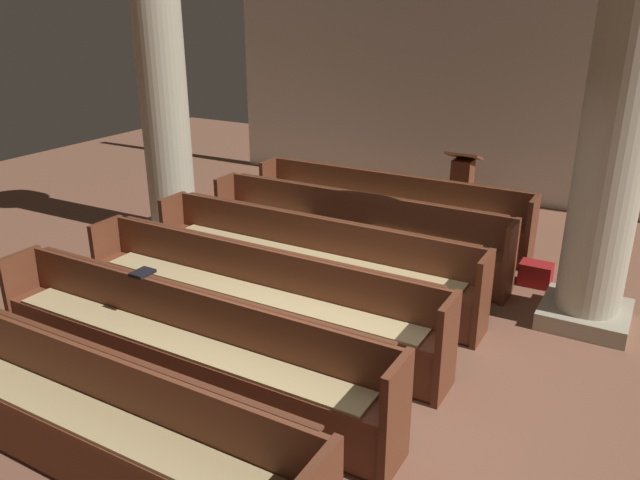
{
  "coord_description": "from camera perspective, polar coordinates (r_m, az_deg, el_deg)",
  "views": [
    {
      "loc": [
        2.31,
        -4.0,
        3.08
      ],
      "look_at": [
        -0.69,
        1.27,
        0.75
      ],
      "focal_mm": 35.02,
      "sensor_mm": 36.0,
      "label": 1
    }
  ],
  "objects": [
    {
      "name": "pew_row_2",
      "position": [
        6.79,
        -0.98,
        -1.48
      ],
      "size": [
        3.89,
        0.47,
        0.88
      ],
      "color": "brown",
      "rests_on": "ground"
    },
    {
      "name": "pew_row_3",
      "position": [
        5.99,
        -6.07,
        -4.8
      ],
      "size": [
        3.89,
        0.46,
        0.88
      ],
      "color": "brown",
      "rests_on": "ground"
    },
    {
      "name": "pillar_far_side",
      "position": [
        8.64,
        -14.16,
        13.12
      ],
      "size": [
        0.91,
        0.91,
        3.83
      ],
      "color": "#9F967E",
      "rests_on": "ground"
    },
    {
      "name": "pew_row_5",
      "position": [
        4.7,
        -21.41,
        -14.2
      ],
      "size": [
        3.89,
        0.47,
        0.88
      ],
      "color": "brown",
      "rests_on": "ground"
    },
    {
      "name": "pillar_aisle_side",
      "position": [
        6.38,
        25.45,
        9.13
      ],
      "size": [
        0.91,
        0.91,
        3.83
      ],
      "color": "#9F967E",
      "rests_on": "ground"
    },
    {
      "name": "pew_row_0",
      "position": [
        8.55,
        6.17,
        3.19
      ],
      "size": [
        3.89,
        0.46,
        0.88
      ],
      "color": "brown",
      "rests_on": "ground"
    },
    {
      "name": "ground_plane",
      "position": [
        5.56,
        -0.33,
        -12.67
      ],
      "size": [
        19.2,
        19.2,
        0.0
      ],
      "primitive_type": "plane",
      "color": "brown"
    },
    {
      "name": "lectern",
      "position": [
        9.37,
        12.74,
        4.19
      ],
      "size": [
        0.48,
        0.45,
        1.08
      ],
      "color": "#562B1A",
      "rests_on": "ground"
    },
    {
      "name": "pew_row_1",
      "position": [
        7.65,
        3.0,
        1.12
      ],
      "size": [
        3.89,
        0.46,
        0.88
      ],
      "color": "brown",
      "rests_on": "ground"
    },
    {
      "name": "back_wall",
      "position": [
        10.38,
        17.29,
        15.52
      ],
      "size": [
        10.0,
        0.16,
        4.5
      ],
      "primitive_type": "cube",
      "color": "beige",
      "rests_on": "ground"
    },
    {
      "name": "hymn_book",
      "position": [
        5.58,
        -15.92,
        -2.9
      ],
      "size": [
        0.15,
        0.19,
        0.03
      ],
      "primitive_type": "cube",
      "color": "black",
      "rests_on": "pew_row_4"
    },
    {
      "name": "pew_row_4",
      "position": [
        5.28,
        -12.71,
        -9.01
      ],
      "size": [
        3.89,
        0.46,
        0.88
      ],
      "color": "brown",
      "rests_on": "ground"
    },
    {
      "name": "kneeler_box_red",
      "position": [
        7.63,
        19.1,
        -2.96
      ],
      "size": [
        0.36,
        0.25,
        0.27
      ],
      "primitive_type": "cube",
      "color": "maroon",
      "rests_on": "ground"
    }
  ]
}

